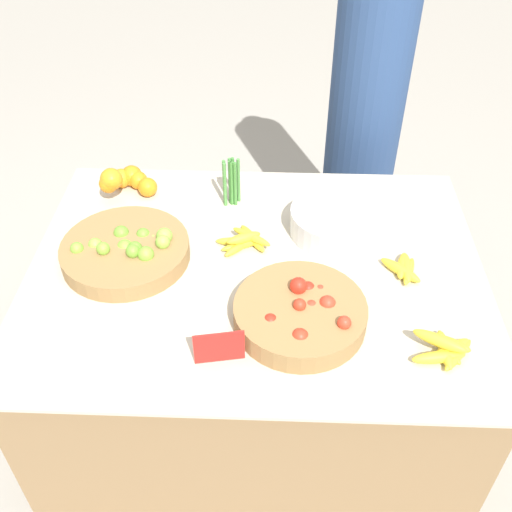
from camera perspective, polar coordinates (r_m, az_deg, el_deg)
name	(u,v)px	position (r m, az deg, el deg)	size (l,w,h in m)	color
ground_plane	(256,395)	(2.42, 0.00, -13.07)	(12.00, 12.00, 0.00)	#A39E93
market_table	(256,338)	(2.16, 0.00, -7.79)	(1.46, 1.12, 0.68)	olive
lime_bowl	(127,251)	(1.97, -12.15, 0.51)	(0.41, 0.41, 0.10)	olive
tomato_basket	(301,313)	(1.73, 4.26, -5.48)	(0.38, 0.38, 0.11)	olive
orange_pile	(126,180)	(2.26, -12.27, 7.06)	(0.20, 0.19, 0.14)	orange
metal_bowl	(334,221)	(2.05, 7.47, 3.29)	(0.30, 0.30, 0.09)	silver
price_sign	(219,347)	(1.62, -3.53, -8.67)	(0.14, 0.03, 0.11)	red
veg_bundle	(231,182)	(2.15, -2.39, 7.05)	(0.06, 0.05, 0.18)	#428438
banana_bunch_middle_right	(245,241)	(1.99, -1.05, 1.48)	(0.19, 0.18, 0.06)	yellow
banana_bunch_front_center	(404,269)	(1.95, 13.91, -1.18)	(0.13, 0.15, 0.04)	yellow
banana_bunch_middle_left	(446,349)	(1.73, 17.63, -8.44)	(0.19, 0.15, 0.06)	yellow
vendor_person	(366,111)	(2.66, 10.42, 13.46)	(0.32, 0.32, 1.64)	navy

